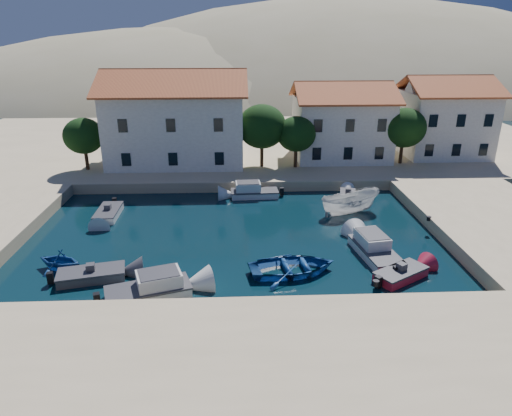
# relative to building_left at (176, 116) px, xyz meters

# --- Properties ---
(ground) EXTENTS (400.00, 400.00, 0.00)m
(ground) POSITION_rel_building_left_xyz_m (6.00, -28.00, -5.94)
(ground) COLOR black
(ground) RESTS_ON ground
(quay_south) EXTENTS (52.00, 12.00, 1.00)m
(quay_south) POSITION_rel_building_left_xyz_m (6.00, -34.00, -5.44)
(quay_south) COLOR tan
(quay_south) RESTS_ON ground
(quay_east) EXTENTS (11.00, 20.00, 1.00)m
(quay_east) POSITION_rel_building_left_xyz_m (26.50, -18.00, -5.44)
(quay_east) COLOR tan
(quay_east) RESTS_ON ground
(quay_north) EXTENTS (80.00, 36.00, 1.00)m
(quay_north) POSITION_rel_building_left_xyz_m (8.00, 10.00, -5.44)
(quay_north) COLOR tan
(quay_north) RESTS_ON ground
(hills) EXTENTS (254.00, 176.00, 99.00)m
(hills) POSITION_rel_building_left_xyz_m (26.64, 95.62, -29.34)
(hills) COLOR #978D66
(hills) RESTS_ON ground
(building_left) EXTENTS (14.70, 9.45, 9.70)m
(building_left) POSITION_rel_building_left_xyz_m (0.00, 0.00, 0.00)
(building_left) COLOR beige
(building_left) RESTS_ON quay_north
(building_mid) EXTENTS (10.50, 8.40, 8.30)m
(building_mid) POSITION_rel_building_left_xyz_m (18.00, 1.00, -0.71)
(building_mid) COLOR beige
(building_mid) RESTS_ON quay_north
(building_right) EXTENTS (9.45, 8.40, 8.80)m
(building_right) POSITION_rel_building_left_xyz_m (30.00, 2.00, -0.46)
(building_right) COLOR beige
(building_right) RESTS_ON quay_north
(trees) EXTENTS (37.30, 5.30, 6.45)m
(trees) POSITION_rel_building_left_xyz_m (10.51, -2.54, -1.10)
(trees) COLOR #382314
(trees) RESTS_ON quay_north
(bollards) EXTENTS (29.36, 9.56, 0.30)m
(bollards) POSITION_rel_building_left_xyz_m (8.80, -24.13, -4.79)
(bollards) COLOR black
(bollards) RESTS_ON ground
(motorboat_grey_sw) EXTENTS (4.27, 2.58, 1.25)m
(motorboat_grey_sw) POSITION_rel_building_left_xyz_m (-2.64, -24.01, -5.64)
(motorboat_grey_sw) COLOR #39383D
(motorboat_grey_sw) RESTS_ON ground
(cabin_cruiser_south) EXTENTS (5.17, 3.43, 1.60)m
(cabin_cruiser_south) POSITION_rel_building_left_xyz_m (1.20, -26.13, -5.46)
(cabin_cruiser_south) COLOR silver
(cabin_cruiser_south) RESTS_ON ground
(rowboat_south) EXTENTS (6.05, 4.74, 1.14)m
(rowboat_south) POSITION_rel_building_left_xyz_m (9.78, -23.71, -5.94)
(rowboat_south) COLOR navy
(rowboat_south) RESTS_ON ground
(motorboat_red_se) EXTENTS (3.78, 3.16, 1.25)m
(motorboat_red_se) POSITION_rel_building_left_xyz_m (16.35, -24.75, -5.64)
(motorboat_red_se) COLOR maroon
(motorboat_red_se) RESTS_ON ground
(cabin_cruiser_east) EXTENTS (2.75, 5.23, 1.60)m
(cabin_cruiser_east) POSITION_rel_building_left_xyz_m (15.64, -21.75, -5.46)
(cabin_cruiser_east) COLOR silver
(cabin_cruiser_east) RESTS_ON ground
(boat_east) EXTENTS (5.84, 3.80, 2.11)m
(boat_east) POSITION_rel_building_left_xyz_m (15.77, -13.85, -5.94)
(boat_east) COLOR silver
(boat_east) RESTS_ON ground
(motorboat_white_ne) EXTENTS (1.99, 3.21, 1.25)m
(motorboat_white_ne) POSITION_rel_building_left_xyz_m (16.41, -10.41, -5.64)
(motorboat_white_ne) COLOR silver
(motorboat_white_ne) RESTS_ON ground
(rowboat_west) EXTENTS (3.64, 3.39, 1.56)m
(rowboat_west) POSITION_rel_building_left_xyz_m (-5.02, -22.60, -5.94)
(rowboat_west) COLOR navy
(rowboat_west) RESTS_ON ground
(motorboat_white_west) EXTENTS (1.79, 3.90, 1.25)m
(motorboat_white_west) POSITION_rel_building_left_xyz_m (-4.27, -13.63, -5.64)
(motorboat_white_west) COLOR silver
(motorboat_white_west) RESTS_ON ground
(cabin_cruiser_north) EXTENTS (4.40, 2.03, 1.60)m
(cabin_cruiser_north) POSITION_rel_building_left_xyz_m (7.96, -9.32, -5.46)
(cabin_cruiser_north) COLOR silver
(cabin_cruiser_north) RESTS_ON ground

